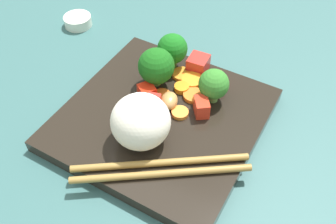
{
  "coord_description": "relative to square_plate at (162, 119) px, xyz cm",
  "views": [
    {
      "loc": [
        17.76,
        -28.73,
        39.3
      ],
      "look_at": [
        1.42,
        -0.79,
        3.85
      ],
      "focal_mm": 39.98,
      "sensor_mm": 36.0,
      "label": 1
    }
  ],
  "objects": [
    {
      "name": "ground_plane",
      "position": [
        0.0,
        0.0,
        -1.93
      ],
      "size": [
        110.0,
        110.0,
        2.0
      ],
      "primitive_type": "cube",
      "color": "#315B5A"
    },
    {
      "name": "square_plate",
      "position": [
        0.0,
        0.0,
        0.0
      ],
      "size": [
        25.71,
        25.71,
        1.85
      ],
      "primitive_type": "cube",
      "rotation": [
        0.0,
        0.0,
        0.01
      ],
      "color": "black",
      "rests_on": "ground_plane"
    },
    {
      "name": "rice_mound",
      "position": [
        0.38,
        -4.89,
        4.33
      ],
      "size": [
        7.9,
        7.93,
        6.81
      ],
      "primitive_type": "ellipsoid",
      "rotation": [
        0.0,
        0.0,
        4.63
      ],
      "color": "white",
      "rests_on": "square_plate"
    },
    {
      "name": "broccoli_floret_0",
      "position": [
        -3.62,
        4.63,
        4.42
      ],
      "size": [
        5.14,
        5.14,
        6.16
      ],
      "color": "#6EA546",
      "rests_on": "square_plate"
    },
    {
      "name": "broccoli_floret_1",
      "position": [
        4.6,
        5.97,
        3.78
      ],
      "size": [
        4.18,
        4.18,
        5.03
      ],
      "color": "#70A149",
      "rests_on": "square_plate"
    },
    {
      "name": "broccoli_floret_2",
      "position": [
        -3.7,
        9.23,
        4.28
      ],
      "size": [
        4.46,
        4.46,
        5.69
      ],
      "color": "#598F38",
      "rests_on": "square_plate"
    },
    {
      "name": "carrot_slice_0",
      "position": [
        0.04,
        5.52,
        1.32
      ],
      "size": [
        2.99,
        2.99,
        0.79
      ],
      "primitive_type": "cylinder",
      "rotation": [
        0.0,
        0.0,
        5.65
      ],
      "color": "orange",
      "rests_on": "square_plate"
    },
    {
      "name": "carrot_slice_1",
      "position": [
        -1.69,
        2.83,
        1.21
      ],
      "size": [
        3.49,
        3.49,
        0.57
      ],
      "primitive_type": "cylinder",
      "rotation": [
        0.0,
        0.0,
        0.69
      ],
      "color": "orange",
      "rests_on": "square_plate"
    },
    {
      "name": "carrot_slice_2",
      "position": [
        2.11,
        5.09,
        1.22
      ],
      "size": [
        3.52,
        3.52,
        0.58
      ],
      "primitive_type": "cylinder",
      "rotation": [
        0.0,
        0.0,
        6.03
      ],
      "color": "orange",
      "rests_on": "square_plate"
    },
    {
      "name": "carrot_slice_3",
      "position": [
        0.55,
        7.63,
        1.31
      ],
      "size": [
        4.48,
        4.48,
        0.77
      ],
      "primitive_type": "cylinder",
      "rotation": [
        0.0,
        0.0,
        0.78
      ],
      "color": "orange",
      "rests_on": "square_plate"
    },
    {
      "name": "carrot_slice_4",
      "position": [
        -1.43,
        8.2,
        1.19
      ],
      "size": [
        4.11,
        4.11,
        0.53
      ],
      "primitive_type": "cylinder",
      "rotation": [
        0.0,
        0.0,
        0.93
      ],
      "color": "orange",
      "rests_on": "square_plate"
    },
    {
      "name": "carrot_slice_5",
      "position": [
        2.09,
        1.27,
        1.21
      ],
      "size": [
        2.42,
        2.42,
        0.57
      ],
      "primitive_type": "cylinder",
      "rotation": [
        0.0,
        0.0,
        4.67
      ],
      "color": "orange",
      "rests_on": "square_plate"
    },
    {
      "name": "pepper_chunk_0",
      "position": [
        3.94,
        8.59,
        1.9
      ],
      "size": [
        3.15,
        3.17,
        1.95
      ],
      "primitive_type": "cube",
      "rotation": [
        0.0,
        0.0,
        5.58
      ],
      "color": "red",
      "rests_on": "square_plate"
    },
    {
      "name": "pepper_chunk_1",
      "position": [
        -3.47,
        1.76,
        1.94
      ],
      "size": [
        2.99,
        2.94,
        2.02
      ],
      "primitive_type": "cube",
      "rotation": [
        0.0,
        0.0,
        4.15
      ],
      "color": "red",
      "rests_on": "square_plate"
    },
    {
      "name": "pepper_chunk_2",
      "position": [
        -0.33,
        10.57,
        2.09
      ],
      "size": [
        3.1,
        3.24,
        2.32
      ],
      "primitive_type": "cube",
      "rotation": [
        0.0,
        0.0,
        1.66
      ],
      "color": "red",
      "rests_on": "square_plate"
    },
    {
      "name": "pepper_chunk_3",
      "position": [
        4.42,
        2.94,
        2.08
      ],
      "size": [
        3.01,
        3.16,
        2.3
      ],
      "primitive_type": "cube",
      "rotation": [
        0.0,
        0.0,
        5.36
      ],
      "color": "red",
      "rests_on": "square_plate"
    },
    {
      "name": "pepper_chunk_4",
      "position": [
        -1.41,
        0.18,
        2.07
      ],
      "size": [
        2.33,
        2.82,
        2.29
      ],
      "primitive_type": "cube",
      "rotation": [
        0.0,
        0.0,
        1.84
      ],
      "color": "red",
      "rests_on": "square_plate"
    },
    {
      "name": "chicken_piece_1",
      "position": [
        0.15,
        1.97,
        1.83
      ],
      "size": [
        3.32,
        3.76,
        1.8
      ],
      "primitive_type": "ellipsoid",
      "rotation": [
        0.0,
        0.0,
        1.96
      ],
      "color": "#BF874A",
      "rests_on": "square_plate"
    },
    {
      "name": "chopstick_pair",
      "position": [
        4.51,
        -7.74,
        1.35
      ],
      "size": [
        18.78,
        14.23,
        0.85
      ],
      "rotation": [
        0.0,
        0.0,
        6.9
      ],
      "color": "olive",
      "rests_on": "square_plate"
    },
    {
      "name": "sauce_cup",
      "position": [
        -25.05,
        12.45,
        -0.02
      ],
      "size": [
        4.86,
        4.86,
        1.82
      ],
      "primitive_type": "cylinder",
      "color": "silver",
      "rests_on": "ground_plane"
    }
  ]
}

